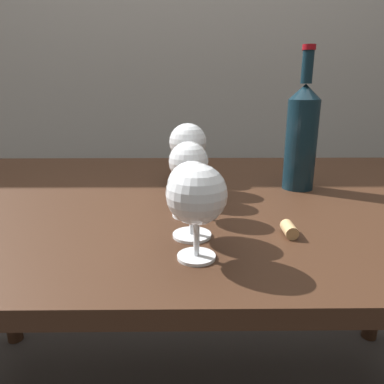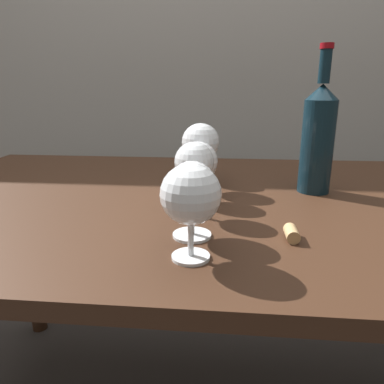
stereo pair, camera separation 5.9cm
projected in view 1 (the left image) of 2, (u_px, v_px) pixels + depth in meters
name	position (u px, v px, depth m)	size (l,w,h in m)	color
back_wall	(191.00, 9.00, 1.72)	(5.00, 0.08, 2.60)	gray
dining_table	(196.00, 225.00, 0.86)	(1.50, 0.89, 0.70)	#382114
wine_glass_pinot	(197.00, 196.00, 0.51)	(0.09, 0.09, 0.14)	white
wine_glass_cabernet	(192.00, 188.00, 0.59)	(0.08, 0.08, 0.13)	white
wine_glass_amber	(189.00, 164.00, 0.68)	(0.08, 0.08, 0.15)	white
wine_glass_merlot	(189.00, 163.00, 0.77)	(0.09, 0.09, 0.13)	white
wine_glass_white	(188.00, 143.00, 0.85)	(0.09, 0.09, 0.16)	white
wine_glass_rose	(187.00, 142.00, 0.94)	(0.09, 0.09, 0.15)	white
wine_bottle	(302.00, 135.00, 0.86)	(0.07, 0.07, 0.33)	#0F232D
cork	(289.00, 229.00, 0.61)	(0.02, 0.02, 0.04)	tan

